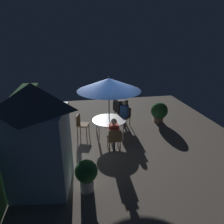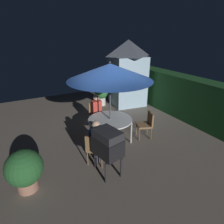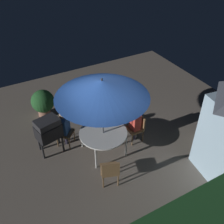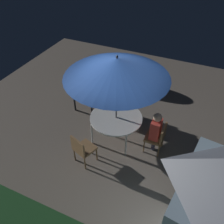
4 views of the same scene
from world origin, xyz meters
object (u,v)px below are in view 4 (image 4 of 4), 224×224
object	(u,v)px
chair_toward_hedge	(82,148)
patio_umbrella	(117,68)
bbq_grill	(85,87)
person_in_red	(156,128)
chair_far_side	(100,97)
patio_table	(116,119)
chair_near_shed	(158,137)
potted_plant_by_grill	(119,70)
person_in_blue	(101,92)

from	to	relation	value
chair_toward_hedge	patio_umbrella	bearing A→B (deg)	-109.20
patio_umbrella	chair_toward_hedge	xyz separation A→B (m)	(0.40, 1.16, -1.74)
bbq_grill	chair_toward_hedge	size ratio (longest dim) A/B	1.33
bbq_grill	person_in_red	xyz separation A→B (m)	(-2.49, 0.81, -0.06)
chair_far_side	patio_table	bearing A→B (deg)	135.52
bbq_grill	chair_near_shed	distance (m)	2.72
chair_near_shed	chair_far_side	distance (m)	2.33
person_in_red	bbq_grill	bearing A→B (deg)	-17.92
chair_toward_hedge	potted_plant_by_grill	world-z (taller)	potted_plant_by_grill
chair_far_side	person_in_blue	bearing A→B (deg)	135.52
chair_far_side	chair_toward_hedge	xyz separation A→B (m)	(-0.54, 2.09, 0.00)
patio_table	chair_near_shed	bearing A→B (deg)	179.49
bbq_grill	patio_table	bearing A→B (deg)	150.19
patio_umbrella	potted_plant_by_grill	distance (m)	3.32
patio_umbrella	person_in_blue	bearing A→B (deg)	-44.48
person_in_red	person_in_blue	xyz separation A→B (m)	(1.99, -0.88, 0.00)
patio_table	bbq_grill	world-z (taller)	bbq_grill
chair_near_shed	person_in_blue	bearing A→B (deg)	-22.97
bbq_grill	person_in_blue	distance (m)	0.51
patio_umbrella	chair_toward_hedge	world-z (taller)	patio_umbrella
person_in_red	person_in_blue	size ratio (longest dim) A/B	1.00
chair_near_shed	chair_far_side	bearing A→B (deg)	-23.75
chair_toward_hedge	person_in_red	bearing A→B (deg)	-142.61
patio_umbrella	chair_toward_hedge	size ratio (longest dim) A/B	2.85
patio_table	potted_plant_by_grill	bearing A→B (deg)	-68.92
potted_plant_by_grill	patio_umbrella	bearing A→B (deg)	111.08
patio_umbrella	bbq_grill	world-z (taller)	patio_umbrella
chair_toward_hedge	potted_plant_by_grill	distance (m)	3.88
chair_near_shed	person_in_red	distance (m)	0.28
person_in_blue	potted_plant_by_grill	bearing A→B (deg)	-85.42
bbq_grill	chair_far_side	size ratio (longest dim) A/B	1.33
patio_umbrella	potted_plant_by_grill	size ratio (longest dim) A/B	2.55
chair_far_side	potted_plant_by_grill	size ratio (longest dim) A/B	0.89
chair_far_side	chair_toward_hedge	distance (m)	2.16
bbq_grill	chair_far_side	world-z (taller)	bbq_grill
bbq_grill	chair_toward_hedge	world-z (taller)	bbq_grill
chair_toward_hedge	person_in_red	size ratio (longest dim) A/B	0.71
chair_far_side	person_in_blue	distance (m)	0.28
bbq_grill	chair_near_shed	world-z (taller)	bbq_grill
patio_umbrella	chair_near_shed	size ratio (longest dim) A/B	2.85
chair_near_shed	chair_far_side	size ratio (longest dim) A/B	1.00
patio_umbrella	person_in_blue	xyz separation A→B (m)	(0.88, -0.87, -1.48)
chair_far_side	potted_plant_by_grill	xyz separation A→B (m)	(0.08, -1.74, 0.04)
person_in_red	person_in_blue	bearing A→B (deg)	-23.84
patio_umbrella	person_in_red	distance (m)	1.84
potted_plant_by_grill	person_in_red	size ratio (longest dim) A/B	0.80
chair_far_side	potted_plant_by_grill	world-z (taller)	potted_plant_by_grill
chair_far_side	person_in_red	world-z (taller)	person_in_red
chair_near_shed	chair_far_side	xyz separation A→B (m)	(2.13, -0.94, 0.00)
potted_plant_by_grill	chair_toward_hedge	bearing A→B (deg)	99.24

